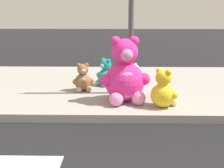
{
  "coord_description": "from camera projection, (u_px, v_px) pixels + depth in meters",
  "views": [
    {
      "loc": [
        0.72,
        -1.65,
        1.89
      ],
      "look_at": [
        0.62,
        3.6,
        0.55
      ],
      "focal_mm": 46.08,
      "sensor_mm": 36.0,
      "label": 1
    }
  ],
  "objects": [
    {
      "name": "plush_teal",
      "position": [
        105.0,
        75.0,
        6.86
      ],
      "size": [
        0.46,
        0.47,
        0.65
      ],
      "color": "teal",
      "rests_on": "sidewalk"
    },
    {
      "name": "sidewalk",
      "position": [
        88.0,
        87.0,
        7.09
      ],
      "size": [
        28.0,
        4.4,
        0.15
      ],
      "primitive_type": "cube",
      "color": "#9E9B93",
      "rests_on": "ground_plane"
    },
    {
      "name": "plush_white",
      "position": [
        134.0,
        75.0,
        7.12
      ],
      "size": [
        0.34,
        0.37,
        0.49
      ],
      "color": "white",
      "rests_on": "sidewalk"
    },
    {
      "name": "plush_brown",
      "position": [
        83.0,
        80.0,
        6.4
      ],
      "size": [
        0.47,
        0.44,
        0.62
      ],
      "color": "olive",
      "rests_on": "sidewalk"
    },
    {
      "name": "plush_yellow",
      "position": [
        163.0,
        91.0,
        5.31
      ],
      "size": [
        0.52,
        0.52,
        0.73
      ],
      "color": "yellow",
      "rests_on": "sidewalk"
    },
    {
      "name": "plush_pink_large",
      "position": [
        125.0,
        76.0,
        5.59
      ],
      "size": [
        0.98,
        0.89,
        1.28
      ],
      "color": "#F22D93",
      "rests_on": "sidewalk"
    },
    {
      "name": "sign_pole",
      "position": [
        131.0,
        13.0,
        5.86
      ],
      "size": [
        0.56,
        0.11,
        3.2
      ],
      "color": "#4C4C51",
      "rests_on": "sidewalk"
    }
  ]
}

